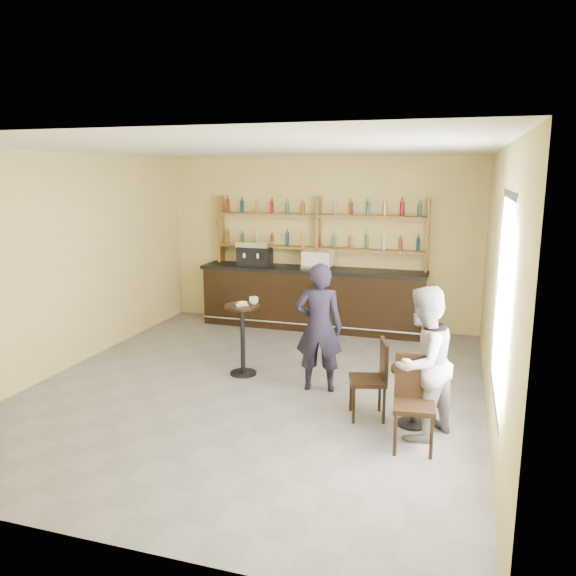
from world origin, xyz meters
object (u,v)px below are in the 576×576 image
(pastry_case, at_px, (318,260))
(chair_south, at_px, (414,405))
(bar_counter, at_px, (312,298))
(pedestal_table, at_px, (243,340))
(man_main, at_px, (319,327))
(espresso_machine, at_px, (255,254))
(patron_second, at_px, (422,363))
(chair_west, at_px, (368,379))
(cafe_table, at_px, (414,397))

(pastry_case, relative_size, chair_south, 0.55)
(bar_counter, distance_m, chair_south, 4.88)
(pedestal_table, bearing_deg, man_main, -11.17)
(espresso_machine, bearing_deg, bar_counter, -6.76)
(bar_counter, bearing_deg, chair_south, -62.29)
(chair_south, height_order, patron_second, patron_second)
(man_main, xyz_separation_m, chair_west, (0.78, -0.70, -0.39))
(man_main, height_order, chair_south, man_main)
(chair_south, relative_size, patron_second, 0.58)
(chair_west, relative_size, chair_south, 0.97)
(bar_counter, bearing_deg, chair_west, -65.54)
(man_main, bearing_deg, cafe_table, 142.27)
(man_main, bearing_deg, espresso_machine, -64.11)
(pastry_case, xyz_separation_m, patron_second, (2.20, -3.98, -0.46))
(pedestal_table, distance_m, chair_south, 3.02)
(man_main, distance_m, chair_south, 1.96)
(pedestal_table, distance_m, cafe_table, 2.72)
(espresso_machine, bearing_deg, man_main, -62.50)
(cafe_table, relative_size, patron_second, 0.41)
(bar_counter, bearing_deg, patron_second, -59.86)
(man_main, distance_m, cafe_table, 1.61)
(man_main, xyz_separation_m, chair_south, (1.38, -1.35, -0.38))
(chair_west, bearing_deg, pedestal_table, -131.51)
(pedestal_table, relative_size, man_main, 0.60)
(espresso_machine, xyz_separation_m, pedestal_table, (0.83, -2.74, -0.86))
(bar_counter, bearing_deg, man_main, -73.32)
(pedestal_table, height_order, chair_south, pedestal_table)
(pastry_case, height_order, chair_south, pastry_case)
(pastry_case, distance_m, cafe_table, 4.39)
(espresso_machine, relative_size, man_main, 0.36)
(pastry_case, height_order, chair_west, pastry_case)
(pastry_case, relative_size, cafe_table, 0.79)
(bar_counter, distance_m, patron_second, 4.61)
(bar_counter, relative_size, man_main, 2.43)
(chair_south, bearing_deg, cafe_table, 89.02)
(bar_counter, distance_m, pastry_case, 0.75)
(pastry_case, xyz_separation_m, chair_west, (1.56, -3.67, -0.83))
(patron_second, bearing_deg, chair_south, 23.55)
(espresso_machine, relative_size, chair_south, 0.64)
(bar_counter, bearing_deg, espresso_machine, 180.00)
(espresso_machine, bearing_deg, chair_south, -58.53)
(cafe_table, xyz_separation_m, patron_second, (0.09, -0.26, 0.51))
(espresso_machine, height_order, pedestal_table, espresso_machine)
(bar_counter, xyz_separation_m, pastry_case, (0.11, 0.00, 0.74))
(espresso_machine, bearing_deg, pastry_case, -6.76)
(espresso_machine, xyz_separation_m, patron_second, (3.45, -3.98, -0.52))
(man_main, relative_size, cafe_table, 2.51)
(bar_counter, bearing_deg, cafe_table, -59.19)
(espresso_machine, bearing_deg, chair_west, -59.39)
(bar_counter, relative_size, pastry_case, 7.74)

